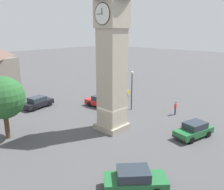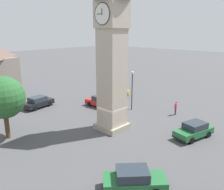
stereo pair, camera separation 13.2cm
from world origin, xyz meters
TOP-DOWN VIEW (x-y plane):
  - ground_plane at (0.00, 0.00)m, footprint 200.00×200.00m
  - clock_tower at (0.00, 0.00)m, footprint 3.42×3.42m
  - car_blue_kerb at (-7.94, 6.24)m, footprint 4.05×4.17m
  - car_silver_kerb at (6.37, -4.35)m, footprint 4.33×2.27m
  - car_red_corner at (7.59, -9.30)m, footprint 2.30×4.34m
  - car_white_side at (-7.24, -4.00)m, footprint 2.62×4.41m
  - car_black_far at (12.15, 1.73)m, footprint 2.33×4.35m
  - pedestrian at (-2.75, -8.52)m, footprint 0.28×0.55m
  - tree at (5.85, 8.59)m, footprint 4.01×4.01m
  - lamp_post at (2.47, -6.36)m, footprint 0.36×0.36m

SIDE VIEW (x-z plane):
  - ground_plane at x=0.00m, z-range 0.00..0.00m
  - car_blue_kerb at x=-7.94m, z-range 0.00..1.53m
  - car_silver_kerb at x=6.37m, z-range 0.00..1.53m
  - car_red_corner at x=7.59m, z-range 0.00..1.53m
  - car_white_side at x=-7.24m, z-range 0.00..1.53m
  - car_black_far at x=12.15m, z-range 0.00..1.53m
  - pedestrian at x=-2.75m, z-range 0.16..1.86m
  - lamp_post at x=2.47m, z-range 0.86..5.99m
  - tree at x=5.85m, z-range 1.02..7.12m
  - clock_tower at x=0.00m, z-range 1.53..19.96m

